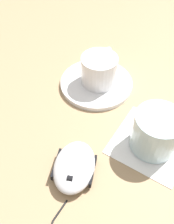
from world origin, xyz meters
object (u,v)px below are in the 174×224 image
object	(u,v)px
saucer	(96,83)
coffee_cup	(99,69)
computer_mouse	(74,166)
drinking_glass	(156,132)

from	to	relation	value
saucer	coffee_cup	xyz separation A→B (m)	(-0.00, -0.01, 0.04)
saucer	coffee_cup	bearing A→B (deg)	-126.70
saucer	computer_mouse	world-z (taller)	computer_mouse
computer_mouse	coffee_cup	bearing A→B (deg)	-79.39
coffee_cup	computer_mouse	size ratio (longest dim) A/B	0.97
coffee_cup	drinking_glass	world-z (taller)	drinking_glass
drinking_glass	coffee_cup	bearing A→B (deg)	-37.55
computer_mouse	drinking_glass	world-z (taller)	drinking_glass
coffee_cup	computer_mouse	distance (m)	0.22
saucer	computer_mouse	xyz separation A→B (m)	(-0.04, 0.21, 0.01)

